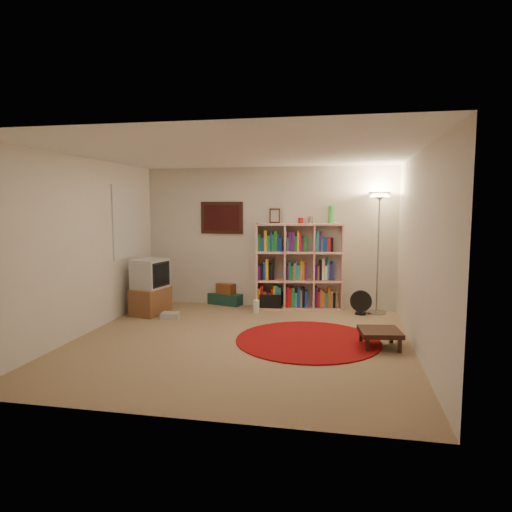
{
  "coord_description": "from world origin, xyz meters",
  "views": [
    {
      "loc": [
        1.35,
        -5.8,
        1.83
      ],
      "look_at": [
        0.1,
        0.6,
        1.1
      ],
      "focal_mm": 32.0,
      "sensor_mm": 36.0,
      "label": 1
    }
  ],
  "objects_px": {
    "bookshelf": "(298,267)",
    "tv_stand": "(150,288)",
    "floor_fan": "(361,302)",
    "side_table": "(380,333)",
    "floor_lamp": "(379,213)",
    "suitcase": "(227,298)"
  },
  "relations": [
    {
      "from": "floor_fan",
      "to": "tv_stand",
      "type": "bearing_deg",
      "value": -171.46
    },
    {
      "from": "suitcase",
      "to": "side_table",
      "type": "relative_size",
      "value": 1.23
    },
    {
      "from": "bookshelf",
      "to": "floor_lamp",
      "type": "xyz_separation_m",
      "value": [
        1.36,
        -0.15,
        0.96
      ]
    },
    {
      "from": "floor_lamp",
      "to": "tv_stand",
      "type": "relative_size",
      "value": 2.19
    },
    {
      "from": "floor_fan",
      "to": "suitcase",
      "type": "bearing_deg",
      "value": 168.72
    },
    {
      "from": "floor_lamp",
      "to": "side_table",
      "type": "relative_size",
      "value": 3.54
    },
    {
      "from": "bookshelf",
      "to": "floor_fan",
      "type": "xyz_separation_m",
      "value": [
        1.09,
        -0.28,
        -0.53
      ]
    },
    {
      "from": "bookshelf",
      "to": "floor_lamp",
      "type": "bearing_deg",
      "value": -14.45
    },
    {
      "from": "bookshelf",
      "to": "suitcase",
      "type": "xyz_separation_m",
      "value": [
        -1.32,
        0.12,
        -0.63
      ]
    },
    {
      "from": "floor_fan",
      "to": "side_table",
      "type": "xyz_separation_m",
      "value": [
        0.18,
        -1.77,
        -0.01
      ]
    },
    {
      "from": "tv_stand",
      "to": "suitcase",
      "type": "relative_size",
      "value": 1.31
    },
    {
      "from": "bookshelf",
      "to": "floor_lamp",
      "type": "relative_size",
      "value": 0.89
    },
    {
      "from": "bookshelf",
      "to": "floor_fan",
      "type": "height_order",
      "value": "bookshelf"
    },
    {
      "from": "suitcase",
      "to": "tv_stand",
      "type": "bearing_deg",
      "value": -118.98
    },
    {
      "from": "bookshelf",
      "to": "suitcase",
      "type": "bearing_deg",
      "value": 166.66
    },
    {
      "from": "bookshelf",
      "to": "tv_stand",
      "type": "xyz_separation_m",
      "value": [
        -2.38,
        -0.92,
        -0.28
      ]
    },
    {
      "from": "floor_fan",
      "to": "side_table",
      "type": "distance_m",
      "value": 1.78
    },
    {
      "from": "suitcase",
      "to": "bookshelf",
      "type": "bearing_deg",
      "value": 11.55
    },
    {
      "from": "bookshelf",
      "to": "tv_stand",
      "type": "distance_m",
      "value": 2.57
    },
    {
      "from": "side_table",
      "to": "floor_lamp",
      "type": "bearing_deg",
      "value": 87.51
    },
    {
      "from": "floor_fan",
      "to": "suitcase",
      "type": "distance_m",
      "value": 2.45
    },
    {
      "from": "floor_lamp",
      "to": "tv_stand",
      "type": "distance_m",
      "value": 4.02
    }
  ]
}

